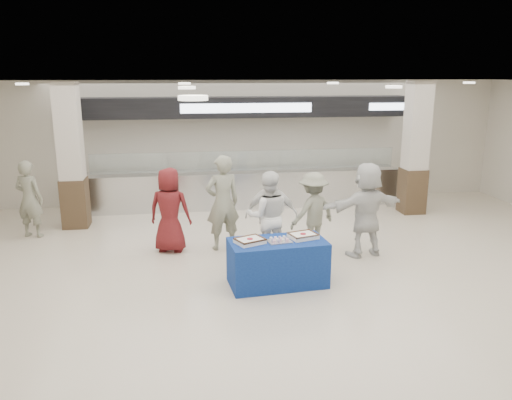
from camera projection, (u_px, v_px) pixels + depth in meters
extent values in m
plane|color=beige|center=(290.00, 293.00, 7.85)|extent=(14.00, 14.00, 0.00)
cube|color=silver|center=(245.00, 189.00, 12.91)|extent=(8.00, 0.80, 0.90)
cube|color=silver|center=(245.00, 171.00, 12.80)|extent=(8.00, 0.85, 0.04)
cube|color=white|center=(247.00, 161.00, 12.43)|extent=(7.60, 0.02, 0.50)
cube|color=black|center=(245.00, 107.00, 12.40)|extent=(8.40, 0.70, 0.50)
cube|color=white|center=(247.00, 108.00, 12.05)|extent=(3.20, 0.03, 0.22)
cube|color=white|center=(396.00, 107.00, 12.60)|extent=(1.40, 0.03, 0.18)
cube|color=#3B2A1A|center=(75.00, 203.00, 11.16)|extent=(0.55, 0.55, 1.10)
cube|color=beige|center=(69.00, 131.00, 10.77)|extent=(0.50, 0.50, 2.10)
cube|color=#3B2A1A|center=(412.00, 191.00, 12.32)|extent=(0.55, 0.55, 1.10)
cube|color=beige|center=(417.00, 126.00, 11.92)|extent=(0.50, 0.50, 2.10)
cube|color=navy|center=(277.00, 263.00, 8.10)|extent=(1.61, 0.91, 0.75)
cube|color=white|center=(250.00, 241.00, 7.89)|extent=(0.52, 0.48, 0.07)
cube|color=#442713|center=(250.00, 238.00, 7.88)|extent=(0.52, 0.48, 0.02)
cylinder|color=maroon|center=(250.00, 239.00, 7.88)|extent=(0.13, 0.13, 0.01)
cube|color=white|center=(303.00, 236.00, 8.14)|extent=(0.51, 0.44, 0.07)
cube|color=#442713|center=(303.00, 233.00, 8.13)|extent=(0.51, 0.44, 0.02)
cylinder|color=maroon|center=(303.00, 234.00, 8.13)|extent=(0.12, 0.12, 0.01)
cube|color=#A9A8AD|center=(279.00, 241.00, 7.97)|extent=(0.41, 0.34, 0.01)
imported|color=maroon|center=(170.00, 210.00, 9.54)|extent=(0.92, 0.72, 1.65)
imported|color=gray|center=(223.00, 203.00, 9.64)|extent=(0.77, 0.60, 1.87)
imported|color=white|center=(268.00, 216.00, 9.11)|extent=(0.85, 0.69, 1.66)
imported|color=white|center=(271.00, 215.00, 9.19)|extent=(1.03, 0.57, 1.65)
imported|color=gray|center=(313.00, 212.00, 9.62)|extent=(1.15, 0.94, 1.54)
imported|color=silver|center=(366.00, 210.00, 9.29)|extent=(1.74, 0.87, 1.79)
imported|color=gray|center=(29.00, 199.00, 10.40)|extent=(0.70, 0.58, 1.64)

